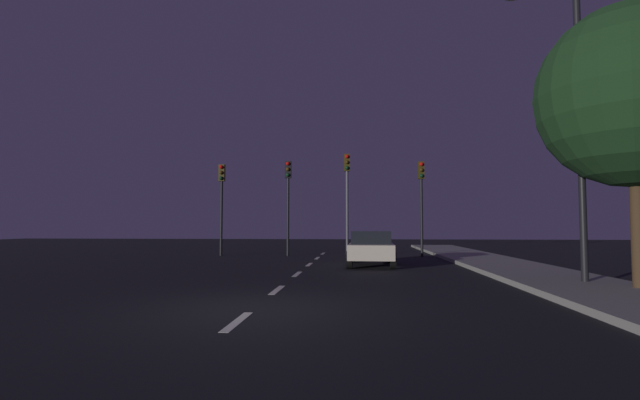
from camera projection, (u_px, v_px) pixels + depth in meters
name	position (u px, v px, depth m)	size (l,w,h in m)	color
ground_plane	(299.00, 272.00, 15.80)	(80.00, 80.00, 0.00)	black
sidewalk_curb_right	(527.00, 272.00, 15.20)	(3.00, 40.00, 0.15)	gray
lane_stripe_nearest	(237.00, 321.00, 7.64)	(0.16, 1.60, 0.01)	silver
lane_stripe_second	(277.00, 290.00, 11.42)	(0.16, 1.60, 0.01)	silver
lane_stripe_third	(297.00, 274.00, 15.20)	(0.16, 1.60, 0.01)	silver
lane_stripe_fourth	(309.00, 264.00, 18.98)	(0.16, 1.60, 0.01)	silver
lane_stripe_fifth	(317.00, 258.00, 22.76)	(0.16, 1.60, 0.01)	silver
lane_stripe_sixth	(323.00, 253.00, 26.54)	(0.16, 1.60, 0.01)	silver
traffic_signal_far_left	(222.00, 192.00, 24.88)	(0.32, 0.38, 4.87)	black
traffic_signal_center_left	(288.00, 189.00, 24.60)	(0.32, 0.38, 5.01)	black
traffic_signal_center_right	(347.00, 185.00, 24.36)	(0.32, 0.38, 5.35)	#4C4C51
traffic_signal_far_right	(421.00, 190.00, 24.03)	(0.32, 0.38, 4.91)	black
car_stopped_ahead	(371.00, 248.00, 18.44)	(1.92, 4.04, 1.37)	beige
street_lamp_right	(568.00, 105.00, 12.23)	(2.02, 0.36, 7.96)	black
roadside_tree_right	(633.00, 96.00, 11.01)	(4.38, 4.38, 6.85)	#47331E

